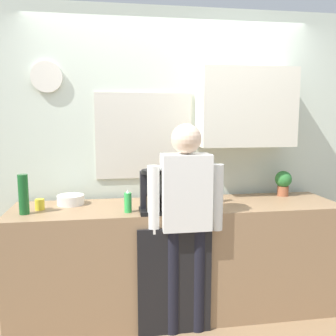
% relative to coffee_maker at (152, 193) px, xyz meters
% --- Properties ---
extents(ground_plane, '(8.00, 8.00, 0.00)m').
position_rel_coffee_maker_xyz_m(ground_plane, '(0.23, -0.11, -1.07)').
color(ground_plane, '#8C6D4C').
extents(kitchen_counter, '(2.69, 0.64, 0.93)m').
position_rel_coffee_maker_xyz_m(kitchen_counter, '(0.23, 0.19, -0.61)').
color(kitchen_counter, '#937251').
rests_on(kitchen_counter, ground_plane).
extents(dishwasher_panel, '(0.56, 0.02, 0.84)m').
position_rel_coffee_maker_xyz_m(dishwasher_panel, '(0.15, -0.14, -0.66)').
color(dishwasher_panel, black).
rests_on(dishwasher_panel, ground_plane).
extents(back_wall_assembly, '(4.29, 0.42, 2.60)m').
position_rel_coffee_maker_xyz_m(back_wall_assembly, '(0.32, 0.59, 0.29)').
color(back_wall_assembly, silver).
rests_on(back_wall_assembly, ground_plane).
extents(coffee_maker, '(0.20, 0.20, 0.33)m').
position_rel_coffee_maker_xyz_m(coffee_maker, '(0.00, 0.00, 0.00)').
color(coffee_maker, black).
rests_on(coffee_maker, kitchen_counter).
extents(bottle_amber_beer, '(0.06, 0.06, 0.23)m').
position_rel_coffee_maker_xyz_m(bottle_amber_beer, '(0.54, 0.22, -0.03)').
color(bottle_amber_beer, brown).
rests_on(bottle_amber_beer, kitchen_counter).
extents(bottle_green_wine, '(0.07, 0.07, 0.30)m').
position_rel_coffee_maker_xyz_m(bottle_green_wine, '(-0.95, 0.09, 0.00)').
color(bottle_green_wine, '#195923').
rests_on(bottle_green_wine, kitchen_counter).
extents(bottle_dark_sauce, '(0.06, 0.06, 0.18)m').
position_rel_coffee_maker_xyz_m(bottle_dark_sauce, '(0.30, 0.20, -0.06)').
color(bottle_dark_sauce, black).
rests_on(bottle_dark_sauce, kitchen_counter).
extents(cup_yellow_cup, '(0.07, 0.07, 0.09)m').
position_rel_coffee_maker_xyz_m(cup_yellow_cup, '(-0.86, 0.20, -0.10)').
color(cup_yellow_cup, yellow).
rests_on(cup_yellow_cup, kitchen_counter).
extents(mixing_bowl, '(0.22, 0.22, 0.08)m').
position_rel_coffee_maker_xyz_m(mixing_bowl, '(-0.64, 0.34, -0.11)').
color(mixing_bowl, white).
rests_on(mixing_bowl, kitchen_counter).
extents(potted_plant, '(0.15, 0.15, 0.23)m').
position_rel_coffee_maker_xyz_m(potted_plant, '(1.25, 0.38, -0.01)').
color(potted_plant, '#9E5638').
rests_on(potted_plant, kitchen_counter).
extents(dish_soap, '(0.06, 0.06, 0.18)m').
position_rel_coffee_maker_xyz_m(dish_soap, '(-0.19, 0.02, -0.07)').
color(dish_soap, green).
rests_on(dish_soap, kitchen_counter).
extents(person_at_sink, '(0.57, 0.22, 1.60)m').
position_rel_coffee_maker_xyz_m(person_at_sink, '(0.23, -0.11, -0.13)').
color(person_at_sink, black).
rests_on(person_at_sink, ground_plane).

